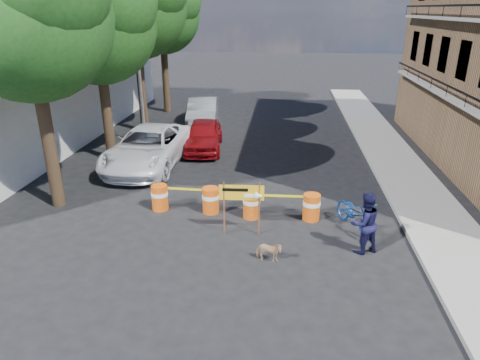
% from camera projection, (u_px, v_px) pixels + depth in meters
% --- Properties ---
extents(ground, '(120.00, 120.00, 0.00)m').
position_uv_depth(ground, '(242.00, 243.00, 12.84)').
color(ground, black).
rests_on(ground, ground).
extents(sidewalk_east, '(2.40, 40.00, 0.15)m').
position_uv_depth(sidewalk_east, '(405.00, 176.00, 17.76)').
color(sidewalk_east, gray).
rests_on(sidewalk_east, ground).
extents(white_building, '(8.00, 22.00, 6.00)m').
position_uv_depth(white_building, '(13.00, 82.00, 22.19)').
color(white_building, silver).
rests_on(white_building, ground).
extents(tree_near, '(5.46, 5.20, 9.15)m').
position_uv_depth(tree_near, '(29.00, 15.00, 12.96)').
color(tree_near, '#332316').
rests_on(tree_near, ground).
extents(tree_mid_a, '(5.25, 5.00, 8.68)m').
position_uv_depth(tree_mid_a, '(98.00, 22.00, 17.71)').
color(tree_mid_a, '#332316').
rests_on(tree_mid_a, ground).
extents(tree_mid_b, '(5.67, 5.40, 9.62)m').
position_uv_depth(tree_mid_b, '(136.00, 5.00, 22.06)').
color(tree_mid_b, '#332316').
rests_on(tree_mid_b, ground).
extents(tree_far, '(5.04, 4.80, 8.84)m').
position_uv_depth(tree_far, '(162.00, 14.00, 26.86)').
color(tree_far, '#332316').
rests_on(tree_far, ground).
extents(streetlamp, '(1.25, 0.18, 8.00)m').
position_uv_depth(streetlamp, '(139.00, 57.00, 20.54)').
color(streetlamp, gray).
rests_on(streetlamp, ground).
extents(barrel_far_left, '(0.58, 0.58, 0.90)m').
position_uv_depth(barrel_far_left, '(160.00, 197.00, 14.80)').
color(barrel_far_left, '#C84F0B').
rests_on(barrel_far_left, ground).
extents(barrel_mid_left, '(0.58, 0.58, 0.90)m').
position_uv_depth(barrel_mid_left, '(211.00, 200.00, 14.58)').
color(barrel_mid_left, '#C84F0B').
rests_on(barrel_mid_left, ground).
extents(barrel_mid_right, '(0.58, 0.58, 0.90)m').
position_uv_depth(barrel_mid_right, '(252.00, 204.00, 14.24)').
color(barrel_mid_right, '#C84F0B').
rests_on(barrel_mid_right, ground).
extents(barrel_far_right, '(0.58, 0.58, 0.90)m').
position_uv_depth(barrel_far_right, '(311.00, 207.00, 14.08)').
color(barrel_far_right, '#C84F0B').
rests_on(barrel_far_right, ground).
extents(detour_sign, '(1.36, 0.26, 1.75)m').
position_uv_depth(detour_sign, '(247.00, 197.00, 12.85)').
color(detour_sign, '#592D19').
rests_on(detour_sign, ground).
extents(pedestrian, '(1.10, 1.00, 1.83)m').
position_uv_depth(pedestrian, '(365.00, 223.00, 12.04)').
color(pedestrian, black).
rests_on(pedestrian, ground).
extents(bicycle, '(1.09, 1.28, 2.07)m').
position_uv_depth(bicycle, '(357.00, 200.00, 13.23)').
color(bicycle, '#124094').
rests_on(bicycle, ground).
extents(dog, '(0.80, 0.48, 0.63)m').
position_uv_depth(dog, '(269.00, 252.00, 11.76)').
color(dog, tan).
rests_on(dog, ground).
extents(suv_white, '(3.10, 6.21, 1.69)m').
position_uv_depth(suv_white, '(148.00, 147.00, 18.86)').
color(suv_white, white).
rests_on(suv_white, ground).
extents(sedan_red, '(2.16, 4.45, 1.47)m').
position_uv_depth(sedan_red, '(204.00, 135.00, 21.05)').
color(sedan_red, maroon).
rests_on(sedan_red, ground).
extents(sedan_silver, '(2.24, 4.95, 1.57)m').
position_uv_depth(sedan_silver, '(203.00, 112.00, 25.65)').
color(sedan_silver, '#A0A2A7').
rests_on(sedan_silver, ground).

